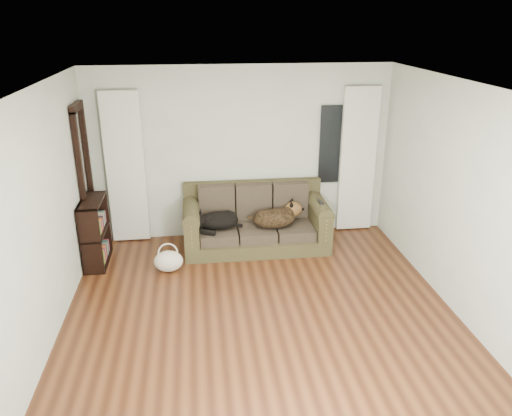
{
  "coord_description": "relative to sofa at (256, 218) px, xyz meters",
  "views": [
    {
      "loc": [
        -0.67,
        -4.75,
        3.26
      ],
      "look_at": [
        0.12,
        1.6,
        0.76
      ],
      "focal_mm": 35.0,
      "sensor_mm": 36.0,
      "label": 1
    }
  ],
  "objects": [
    {
      "name": "wall_left",
      "position": [
        -2.41,
        -1.97,
        0.85
      ],
      "size": [
        0.04,
        5.0,
        2.6
      ],
      "primitive_type": "cube",
      "color": "beige",
      "rests_on": "ground"
    },
    {
      "name": "wall_back",
      "position": [
        -0.16,
        0.53,
        0.85
      ],
      "size": [
        4.5,
        0.04,
        2.6
      ],
      "primitive_type": "cube",
      "color": "beige",
      "rests_on": "ground"
    },
    {
      "name": "sofa",
      "position": [
        0.0,
        0.0,
        0.0
      ],
      "size": [
        2.09,
        0.9,
        0.86
      ],
      "primitive_type": "cube",
      "color": "#2B2615",
      "rests_on": "floor"
    },
    {
      "name": "curtain_right",
      "position": [
        1.64,
        0.45,
        0.7
      ],
      "size": [
        0.55,
        0.08,
        2.25
      ],
      "primitive_type": "cube",
      "color": "silver",
      "rests_on": "ground"
    },
    {
      "name": "dog_black_lab",
      "position": [
        -0.59,
        -0.07,
        0.03
      ],
      "size": [
        0.59,
        0.41,
        0.25
      ],
      "primitive_type": "ellipsoid",
      "rotation": [
        0.0,
        0.0,
        -0.01
      ],
      "color": "black",
      "rests_on": "sofa"
    },
    {
      "name": "curtain_left",
      "position": [
        -1.86,
        0.45,
        0.7
      ],
      "size": [
        0.55,
        0.08,
        2.25
      ],
      "primitive_type": "cube",
      "color": "silver",
      "rests_on": "ground"
    },
    {
      "name": "wall_right",
      "position": [
        2.09,
        -1.97,
        0.85
      ],
      "size": [
        0.04,
        5.0,
        2.6
      ],
      "primitive_type": "cube",
      "color": "beige",
      "rests_on": "ground"
    },
    {
      "name": "ceiling",
      "position": [
        -0.16,
        -1.97,
        2.15
      ],
      "size": [
        5.0,
        5.0,
        0.0
      ],
      "primitive_type": "plane",
      "color": "white",
      "rests_on": "ground"
    },
    {
      "name": "window_pane",
      "position": [
        1.29,
        0.5,
        0.95
      ],
      "size": [
        0.5,
        0.03,
        1.2
      ],
      "primitive_type": "cube",
      "color": "black",
      "rests_on": "wall_back"
    },
    {
      "name": "door_casing",
      "position": [
        -2.36,
        0.07,
        0.6
      ],
      "size": [
        0.07,
        0.6,
        2.1
      ],
      "primitive_type": "cube",
      "color": "black",
      "rests_on": "ground"
    },
    {
      "name": "dog_shepherd",
      "position": [
        0.29,
        -0.07,
        0.04
      ],
      "size": [
        0.69,
        0.52,
        0.29
      ],
      "primitive_type": "ellipsoid",
      "rotation": [
        0.0,
        0.0,
        3.23
      ],
      "color": "black",
      "rests_on": "sofa"
    },
    {
      "name": "bookshelf",
      "position": [
        -2.25,
        -0.25,
        0.05
      ],
      "size": [
        0.29,
        0.75,
        0.93
      ],
      "primitive_type": "cube",
      "rotation": [
        0.0,
        0.0,
        0.01
      ],
      "color": "black",
      "rests_on": "floor"
    },
    {
      "name": "floor",
      "position": [
        -0.16,
        -1.97,
        -0.45
      ],
      "size": [
        5.0,
        5.0,
        0.0
      ],
      "primitive_type": "plane",
      "color": "#3A1D0F",
      "rests_on": "ground"
    },
    {
      "name": "tote_bag",
      "position": [
        -1.27,
        -0.62,
        -0.29
      ],
      "size": [
        0.45,
        0.39,
        0.29
      ],
      "primitive_type": "ellipsoid",
      "rotation": [
        0.0,
        0.0,
        -0.24
      ],
      "color": "beige",
      "rests_on": "floor"
    },
    {
      "name": "tv_remote",
      "position": [
        0.92,
        -0.16,
        0.28
      ],
      "size": [
        0.06,
        0.17,
        0.02
      ],
      "primitive_type": "cube",
      "rotation": [
        0.0,
        0.0,
        0.07
      ],
      "color": "black",
      "rests_on": "sofa"
    }
  ]
}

